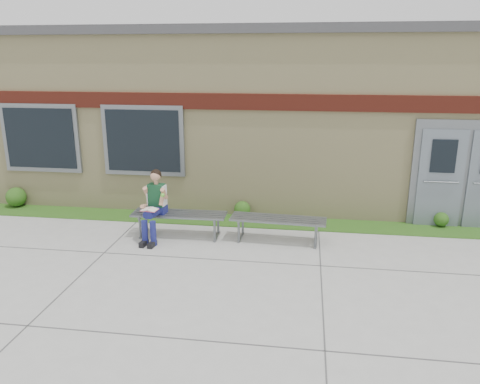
# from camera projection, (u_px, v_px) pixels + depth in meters

# --- Properties ---
(ground) EXTENTS (80.00, 80.00, 0.00)m
(ground) POSITION_uv_depth(u_px,v_px,m) (261.00, 275.00, 7.86)
(ground) COLOR #9E9E99
(ground) RESTS_ON ground
(grass_strip) EXTENTS (16.00, 0.80, 0.02)m
(grass_strip) POSITION_uv_depth(u_px,v_px,m) (273.00, 222.00, 10.33)
(grass_strip) COLOR #204D14
(grass_strip) RESTS_ON ground
(school_building) EXTENTS (16.20, 6.22, 4.20)m
(school_building) POSITION_uv_depth(u_px,v_px,m) (283.00, 110.00, 12.97)
(school_building) COLOR beige
(school_building) RESTS_ON ground
(bench_left) EXTENTS (1.91, 0.57, 0.49)m
(bench_left) POSITION_uv_depth(u_px,v_px,m) (179.00, 218.00, 9.47)
(bench_left) COLOR slate
(bench_left) RESTS_ON ground
(bench_right) EXTENTS (1.90, 0.63, 0.49)m
(bench_right) POSITION_uv_depth(u_px,v_px,m) (278.00, 223.00, 9.20)
(bench_right) COLOR slate
(bench_right) RESTS_ON ground
(girl) EXTENTS (0.49, 0.84, 1.40)m
(girl) POSITION_uv_depth(u_px,v_px,m) (154.00, 204.00, 9.23)
(girl) COLOR navy
(girl) RESTS_ON ground
(shrub_west) EXTENTS (0.47, 0.47, 0.47)m
(shrub_west) POSITION_uv_depth(u_px,v_px,m) (16.00, 197.00, 11.35)
(shrub_west) COLOR #204D14
(shrub_west) RESTS_ON grass_strip
(shrub_mid) EXTENTS (0.37, 0.37, 0.37)m
(shrub_mid) POSITION_uv_depth(u_px,v_px,m) (242.00, 209.00, 10.61)
(shrub_mid) COLOR #204D14
(shrub_mid) RESTS_ON grass_strip
(shrub_east) EXTENTS (0.31, 0.31, 0.31)m
(shrub_east) POSITION_uv_depth(u_px,v_px,m) (441.00, 219.00, 10.03)
(shrub_east) COLOR #204D14
(shrub_east) RESTS_ON grass_strip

